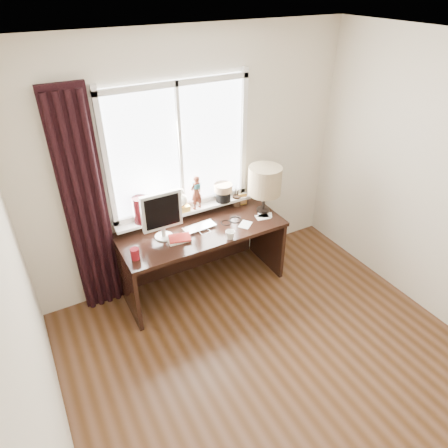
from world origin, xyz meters
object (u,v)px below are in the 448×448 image
laptop (200,227)px  monitor (162,213)px  desk (198,243)px  table_lamp (265,181)px  mug (230,235)px  red_cup (135,254)px

laptop → monitor: bearing=172.5°
desk → table_lamp: (0.74, -0.11, 0.61)m
laptop → mug: bearing=-63.8°
desk → table_lamp: size_ratio=3.27×
table_lamp → red_cup: bearing=-174.3°
mug → desk: bearing=112.3°
mug → red_cup: (-0.91, 0.14, 0.01)m
desk → table_lamp: table_lamp is taller
mug → laptop: bearing=119.8°
red_cup → table_lamp: bearing=5.7°
red_cup → table_lamp: 1.53m
red_cup → desk: bearing=18.9°
mug → monitor: monitor is taller
desk → monitor: size_ratio=3.47×
laptop → desk: laptop is taller
red_cup → desk: size_ratio=0.06×
laptop → table_lamp: table_lamp is taller
red_cup → table_lamp: (1.50, 0.15, 0.31)m
laptop → desk: bearing=74.7°
mug → table_lamp: table_lamp is taller
laptop → red_cup: (-0.73, -0.17, 0.04)m
monitor → desk: bearing=8.3°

